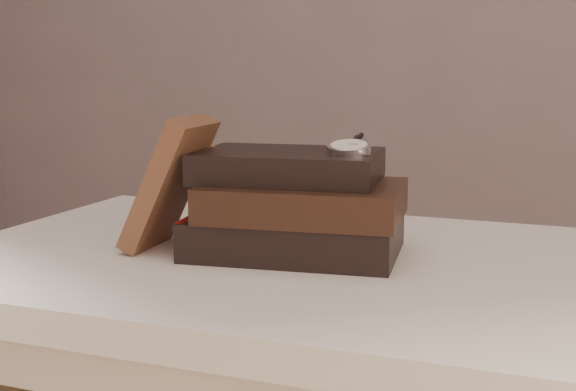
% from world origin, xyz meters
% --- Properties ---
extents(table, '(1.00, 0.60, 0.75)m').
position_xyz_m(table, '(0.00, 0.35, 0.66)').
color(table, silver).
rests_on(table, ground).
extents(book_stack, '(0.29, 0.21, 0.13)m').
position_xyz_m(book_stack, '(-0.05, 0.36, 0.81)').
color(book_stack, black).
rests_on(book_stack, table).
extents(journal, '(0.11, 0.12, 0.18)m').
position_xyz_m(journal, '(-0.21, 0.32, 0.84)').
color(journal, '#44281A').
rests_on(journal, table).
extents(pocket_watch, '(0.06, 0.16, 0.02)m').
position_xyz_m(pocket_watch, '(0.02, 0.35, 0.89)').
color(pocket_watch, silver).
rests_on(pocket_watch, book_stack).
extents(eyeglasses, '(0.12, 0.14, 0.05)m').
position_xyz_m(eyeglasses, '(-0.15, 0.43, 0.83)').
color(eyeglasses, silver).
rests_on(eyeglasses, book_stack).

